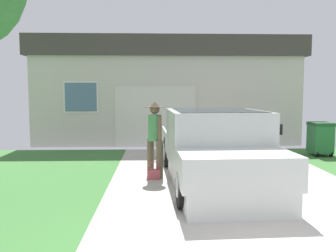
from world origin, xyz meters
TOP-DOWN VIEW (x-y plane):
  - pickup_truck at (-0.35, 4.33)m, footprint 2.21×5.43m
  - person_with_hat at (-1.62, 5.03)m, footprint 0.49×0.49m
  - handbag at (-1.65, 4.78)m, footprint 0.28×0.15m
  - house_with_garage at (-1.16, 12.72)m, footprint 10.18×6.49m
  - wheeled_trash_bin at (3.49, 7.62)m, footprint 0.60×0.72m

SIDE VIEW (x-z plane):
  - handbag at x=-1.65m, z-range -0.07..0.34m
  - wheeled_trash_bin at x=3.49m, z-range 0.04..1.07m
  - pickup_truck at x=-0.35m, z-range -0.08..1.50m
  - person_with_hat at x=-1.62m, z-range 0.11..1.85m
  - house_with_garage at x=-1.16m, z-range 0.02..4.01m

